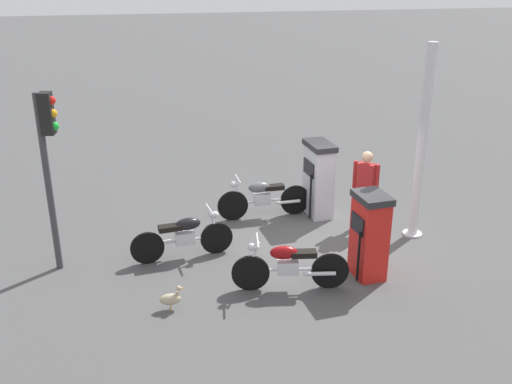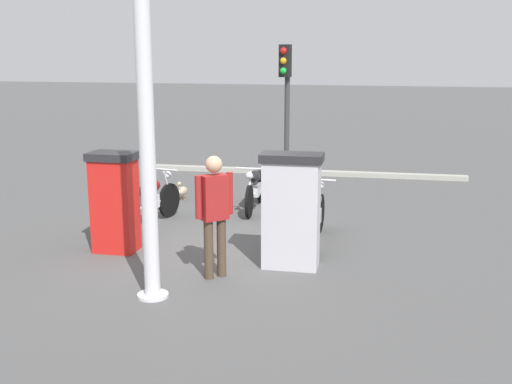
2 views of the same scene
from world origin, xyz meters
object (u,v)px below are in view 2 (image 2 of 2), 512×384
Objects in this scene: roadside_traffic_light at (286,90)px; motorcycle_extra at (255,187)px; fuel_pump_near at (291,210)px; canopy_support_pole at (147,151)px; wandering_duck at (182,191)px; attendant_person at (215,208)px; motorcycle_near_pump at (313,215)px; fuel_pump_far at (115,201)px; motorcycle_far_pump at (149,199)px.

motorcycle_extra is at bearing 177.31° from roadside_traffic_light.
canopy_support_pole is at bearing 137.89° from fuel_pump_near.
roadside_traffic_light is (5.38, 1.31, 1.42)m from fuel_pump_near.
roadside_traffic_light is at bearing -45.51° from wandering_duck.
canopy_support_pole is (-4.76, 0.04, 1.42)m from motorcycle_extra.
canopy_support_pole is at bearing 178.85° from roadside_traffic_light.
attendant_person is 0.44× the size of canopy_support_pole.
attendant_person is at bearing -172.58° from motorcycle_extra.
fuel_pump_near reaches higher than wandering_duck.
motorcycle_extra reaches higher than wandering_duck.
roadside_traffic_light is at bearing 18.94° from motorcycle_near_pump.
roadside_traffic_light reaches higher than attendant_person.
motorcycle_near_pump is at bearing -141.38° from motorcycle_extra.
fuel_pump_near is 2.82m from fuel_pump_far.
motorcycle_near_pump is at bearing -5.13° from fuel_pump_near.
wandering_duck is (2.33, 3.28, -0.28)m from motorcycle_near_pump.
motorcycle_far_pump is 3.75m from canopy_support_pole.
fuel_pump_far is 0.80× the size of motorcycle_extra.
canopy_support_pole is at bearing -161.67° from wandering_duck.
roadside_traffic_light is (3.87, -1.66, 1.79)m from motorcycle_far_pump.
motorcycle_far_pump is at bearing 156.76° from roadside_traffic_light.
motorcycle_near_pump is 2.26m from attendant_person.
fuel_pump_far is 0.48× the size of roadside_traffic_light.
fuel_pump_near is 4.81m from wandering_duck.
motorcycle_near_pump is 4.03m from wandering_duck.
motorcycle_near_pump is at bearing -125.43° from wandering_duck.
motorcycle_near_pump is 2.45m from motorcycle_extra.
fuel_pump_near is 0.83× the size of motorcycle_far_pump.
canopy_support_pole is (-3.13, -1.52, 1.41)m from motorcycle_far_pump.
motorcycle_far_pump is 1.02× the size of motorcycle_extra.
roadside_traffic_light is at bearing 3.73° from attendant_person.
motorcycle_near_pump is 4.93× the size of wandering_duck.
motorcycle_far_pump is 0.51× the size of canopy_support_pole.
canopy_support_pole is at bearing -154.10° from motorcycle_far_pump.
motorcycle_far_pump is 0.61× the size of roadside_traffic_light.
attendant_person is 6.25m from roadside_traffic_light.
canopy_support_pole is (-0.89, 0.54, 0.90)m from attendant_person.
roadside_traffic_light reaches higher than motorcycle_extra.
fuel_pump_far reaches higher than motorcycle_near_pump.
fuel_pump_near reaches higher than fuel_pump_far.
roadside_traffic_light is (1.82, -1.85, 2.07)m from wandering_duck.
fuel_pump_near is 1.17m from attendant_person.
motorcycle_near_pump is 1.04× the size of motorcycle_far_pump.
wandering_duck is (0.42, 1.75, -0.27)m from motorcycle_extra.
fuel_pump_near is 1.29m from motorcycle_near_pump.
roadside_traffic_light is (2.24, -0.11, 1.80)m from motorcycle_extra.
attendant_person is (-2.23, -2.06, 0.51)m from motorcycle_far_pump.
roadside_traffic_light is 0.84× the size of canopy_support_pole.
fuel_pump_near is 0.85× the size of motorcycle_extra.
canopy_support_pole is (-2.84, 1.57, 1.41)m from motorcycle_near_pump.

